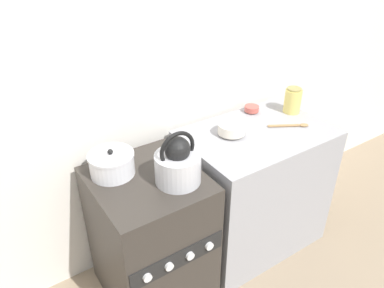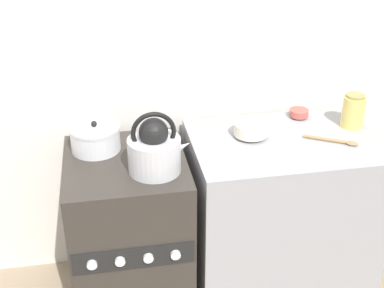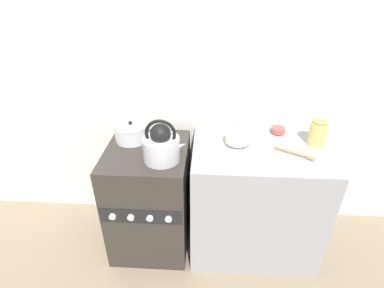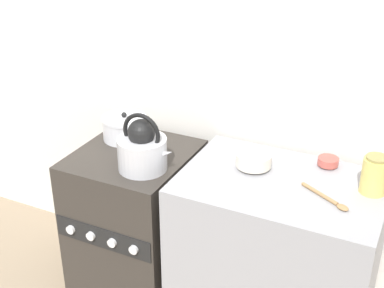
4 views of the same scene
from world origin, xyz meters
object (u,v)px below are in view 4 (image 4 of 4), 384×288
object	(u,v)px
cooking_pot	(125,128)
storage_jar	(374,175)
small_ceramic_bowl	(328,161)
kettle	(143,149)
stove	(136,223)
enamel_bowl	(254,160)

from	to	relation	value
cooking_pot	storage_jar	bearing A→B (deg)	-1.85
cooking_pot	small_ceramic_bowl	distance (m)	1.03
kettle	stove	bearing A→B (deg)	139.96
enamel_bowl	cooking_pot	bearing A→B (deg)	175.24
cooking_pot	stove	bearing A→B (deg)	-46.81
stove	enamel_bowl	distance (m)	0.77
enamel_bowl	kettle	bearing A→B (deg)	-159.62
kettle	small_ceramic_bowl	size ratio (longest dim) A/B	2.96
stove	cooking_pot	size ratio (longest dim) A/B	3.53
kettle	cooking_pot	size ratio (longest dim) A/B	1.20
enamel_bowl	stove	bearing A→B (deg)	-173.27
cooking_pot	storage_jar	size ratio (longest dim) A/B	1.39
cooking_pot	storage_jar	distance (m)	1.25
kettle	cooking_pot	xyz separation A→B (m)	(-0.25, 0.24, -0.04)
stove	cooking_pot	world-z (taller)	cooking_pot
cooking_pot	small_ceramic_bowl	xyz separation A→B (m)	(1.03, 0.10, -0.01)
stove	kettle	bearing A→B (deg)	-40.04
stove	cooking_pot	xyz separation A→B (m)	(-0.12, 0.13, 0.47)
stove	small_ceramic_bowl	distance (m)	1.04
stove	kettle	world-z (taller)	kettle
stove	storage_jar	size ratio (longest dim) A/B	4.91
cooking_pot	enamel_bowl	distance (m)	0.73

